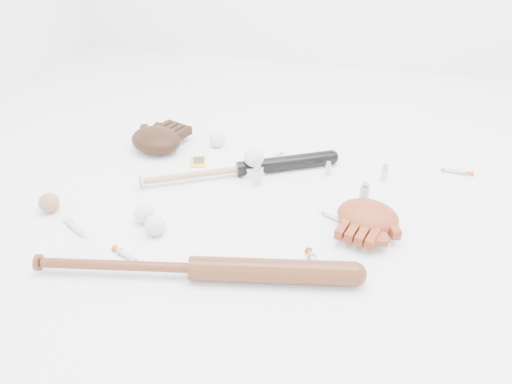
% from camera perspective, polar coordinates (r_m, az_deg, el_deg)
% --- Properties ---
extents(bat_dark, '(0.74, 0.43, 0.06)m').
position_cam_1_polar(bat_dark, '(1.94, -1.93, 2.64)').
color(bat_dark, black).
rests_on(bat_dark, ground).
extents(bat_wood, '(0.99, 0.26, 0.07)m').
position_cam_1_polar(bat_wood, '(1.49, -7.17, -8.63)').
color(bat_wood, brown).
rests_on(bat_wood, ground).
extents(glove_dark, '(0.34, 0.34, 0.10)m').
position_cam_1_polar(glove_dark, '(2.15, -11.36, 5.89)').
color(glove_dark, black).
rests_on(glove_dark, ground).
extents(glove_tan, '(0.30, 0.30, 0.09)m').
position_cam_1_polar(glove_tan, '(1.70, 12.66, -2.72)').
color(glove_tan, maroon).
rests_on(glove_tan, ground).
extents(trading_card, '(0.08, 0.10, 0.00)m').
position_cam_1_polar(trading_card, '(2.05, -6.64, 3.44)').
color(trading_card, gold).
rests_on(trading_card, ground).
extents(pedestal, '(0.09, 0.09, 0.04)m').
position_cam_1_polar(pedestal, '(1.95, -0.23, 2.48)').
color(pedestal, white).
rests_on(pedestal, ground).
extents(baseball_on_pedestal, '(0.08, 0.08, 0.08)m').
position_cam_1_polar(baseball_on_pedestal, '(1.92, -0.23, 3.99)').
color(baseball_on_pedestal, silver).
rests_on(baseball_on_pedestal, pedestal).
extents(baseball_left, '(0.07, 0.07, 0.07)m').
position_cam_1_polar(baseball_left, '(1.73, -12.67, -2.41)').
color(baseball_left, silver).
rests_on(baseball_left, ground).
extents(baseball_upper, '(0.07, 0.07, 0.07)m').
position_cam_1_polar(baseball_upper, '(2.15, -4.44, 6.00)').
color(baseball_upper, silver).
rests_on(baseball_upper, ground).
extents(baseball_mid, '(0.07, 0.07, 0.07)m').
position_cam_1_polar(baseball_mid, '(1.67, -11.47, -3.77)').
color(baseball_mid, silver).
rests_on(baseball_mid, ground).
extents(baseball_aged, '(0.07, 0.07, 0.07)m').
position_cam_1_polar(baseball_aged, '(1.88, -22.58, -1.15)').
color(baseball_aged, '#976848').
rests_on(baseball_aged, ground).
extents(syringe_0, '(0.15, 0.08, 0.02)m').
position_cam_1_polar(syringe_0, '(1.61, -14.47, -7.10)').
color(syringe_0, '#ADBCC6').
rests_on(syringe_0, ground).
extents(syringe_1, '(0.14, 0.08, 0.02)m').
position_cam_1_polar(syringe_1, '(1.73, 8.74, -2.83)').
color(syringe_1, '#ADBCC6').
rests_on(syringe_1, ground).
extents(syringe_2, '(0.11, 0.15, 0.02)m').
position_cam_1_polar(syringe_2, '(2.06, 1.99, 4.00)').
color(syringe_2, '#ADBCC6').
rests_on(syringe_2, ground).
extents(syringe_3, '(0.10, 0.16, 0.02)m').
position_cam_1_polar(syringe_3, '(1.53, 6.81, -8.30)').
color(syringe_3, '#ADBCC6').
rests_on(syringe_3, ground).
extents(syringe_4, '(0.17, 0.04, 0.02)m').
position_cam_1_polar(syringe_4, '(2.11, 21.74, 2.27)').
color(syringe_4, '#ADBCC6').
rests_on(syringe_4, ground).
extents(syringe_5, '(0.16, 0.11, 0.02)m').
position_cam_1_polar(syringe_5, '(1.76, -19.85, -3.96)').
color(syringe_5, '#ADBCC6').
rests_on(syringe_5, ground).
extents(vial_0, '(0.03, 0.03, 0.07)m').
position_cam_1_polar(vial_0, '(1.97, 14.46, 2.15)').
color(vial_0, '#B4BDC6').
rests_on(vial_0, ground).
extents(vial_1, '(0.02, 0.02, 0.06)m').
position_cam_1_polar(vial_1, '(1.96, 8.26, 2.67)').
color(vial_1, '#B4BDC6').
rests_on(vial_1, ground).
extents(vial_2, '(0.03, 0.03, 0.08)m').
position_cam_1_polar(vial_2, '(1.88, 0.17, 1.93)').
color(vial_2, '#B4BDC6').
rests_on(vial_2, ground).
extents(vial_3, '(0.04, 0.04, 0.08)m').
position_cam_1_polar(vial_3, '(1.81, 12.27, -0.18)').
color(vial_3, '#B4BDC6').
rests_on(vial_3, ground).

